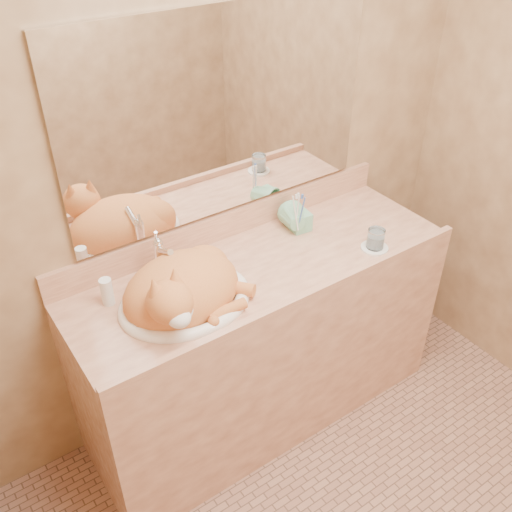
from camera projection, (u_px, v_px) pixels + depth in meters
wall_back at (224, 149)px, 2.23m from camera, size 2.40×0.02×2.50m
vanity_counter at (263, 342)px, 2.52m from camera, size 1.60×0.55×0.85m
mirror at (224, 116)px, 2.14m from camera, size 1.30×0.02×0.80m
sink_basin at (184, 286)px, 2.05m from camera, size 0.52×0.45×0.15m
faucet at (160, 257)px, 2.17m from camera, size 0.07×0.14×0.19m
cat at (182, 288)px, 2.03m from camera, size 0.50×0.43×0.25m
soap_dispenser at (306, 215)px, 2.41m from camera, size 0.09×0.09×0.19m
toothbrush_cup at (298, 225)px, 2.41m from camera, size 0.15×0.15×0.11m
toothbrushes at (299, 211)px, 2.37m from camera, size 0.03×0.03×0.21m
saucer at (374, 248)px, 2.37m from camera, size 0.11×0.11×0.01m
water_glass at (376, 239)px, 2.34m from camera, size 0.07×0.07×0.08m
lotion_bottle at (107, 292)px, 2.06m from camera, size 0.04×0.04×0.11m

